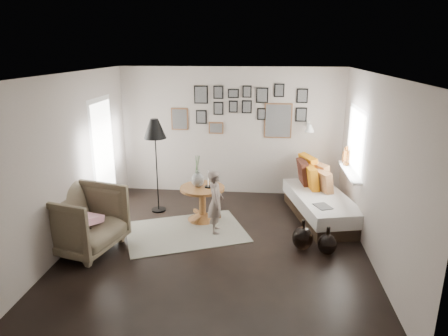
# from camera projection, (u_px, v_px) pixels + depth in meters

# --- Properties ---
(ground) EXTENTS (4.80, 4.80, 0.00)m
(ground) POSITION_uv_depth(u_px,v_px,m) (218.00, 244.00, 6.24)
(ground) COLOR black
(ground) RESTS_ON ground
(wall_back) EXTENTS (4.50, 0.00, 4.50)m
(wall_back) POSITION_uv_depth(u_px,v_px,m) (231.00, 132.00, 8.15)
(wall_back) COLOR #A4988F
(wall_back) RESTS_ON ground
(wall_front) EXTENTS (4.50, 0.00, 4.50)m
(wall_front) POSITION_uv_depth(u_px,v_px,m) (187.00, 239.00, 3.58)
(wall_front) COLOR #A4988F
(wall_front) RESTS_ON ground
(wall_left) EXTENTS (0.00, 4.80, 4.80)m
(wall_left) POSITION_uv_depth(u_px,v_px,m) (71.00, 161.00, 6.08)
(wall_left) COLOR #A4988F
(wall_left) RESTS_ON ground
(wall_right) EXTENTS (0.00, 4.80, 4.80)m
(wall_right) POSITION_uv_depth(u_px,v_px,m) (375.00, 169.00, 5.65)
(wall_right) COLOR #A4988F
(wall_right) RESTS_ON ground
(ceiling) EXTENTS (4.80, 4.80, 0.00)m
(ceiling) POSITION_uv_depth(u_px,v_px,m) (217.00, 74.00, 5.49)
(ceiling) COLOR white
(ceiling) RESTS_ON wall_back
(door_left) EXTENTS (0.00, 2.14, 2.14)m
(door_left) POSITION_uv_depth(u_px,v_px,m) (104.00, 156.00, 7.29)
(door_left) COLOR white
(door_left) RESTS_ON wall_left
(window_right) EXTENTS (0.15, 1.32, 1.30)m
(window_right) POSITION_uv_depth(u_px,v_px,m) (348.00, 167.00, 7.04)
(window_right) COLOR white
(window_right) RESTS_ON wall_right
(gallery_wall) EXTENTS (2.74, 0.03, 1.08)m
(gallery_wall) POSITION_uv_depth(u_px,v_px,m) (245.00, 111.00, 7.98)
(gallery_wall) COLOR brown
(gallery_wall) RESTS_ON wall_back
(wall_sconce) EXTENTS (0.18, 0.36, 0.16)m
(wall_sconce) POSITION_uv_depth(u_px,v_px,m) (310.00, 128.00, 7.70)
(wall_sconce) COLOR white
(wall_sconce) RESTS_ON wall_back
(rug) EXTENTS (2.28, 1.97, 0.01)m
(rug) POSITION_uv_depth(u_px,v_px,m) (186.00, 232.00, 6.65)
(rug) COLOR beige
(rug) RESTS_ON ground
(pedestal_table) EXTENTS (0.78, 0.78, 0.62)m
(pedestal_table) POSITION_uv_depth(u_px,v_px,m) (203.00, 205.00, 7.06)
(pedestal_table) COLOR brown
(pedestal_table) RESTS_ON ground
(vase) EXTENTS (0.22, 0.22, 0.56)m
(vase) POSITION_uv_depth(u_px,v_px,m) (198.00, 177.00, 6.94)
(vase) COLOR black
(vase) RESTS_ON pedestal_table
(candles) EXTENTS (0.13, 0.13, 0.29)m
(candles) POSITION_uv_depth(u_px,v_px,m) (208.00, 180.00, 6.91)
(candles) COLOR black
(candles) RESTS_ON pedestal_table
(daybed) EXTENTS (1.27, 2.12, 0.97)m
(daybed) POSITION_uv_depth(u_px,v_px,m) (320.00, 201.00, 7.20)
(daybed) COLOR black
(daybed) RESTS_ON ground
(magazine_on_daybed) EXTENTS (0.32, 0.36, 0.02)m
(magazine_on_daybed) POSITION_uv_depth(u_px,v_px,m) (323.00, 206.00, 6.54)
(magazine_on_daybed) COLOR black
(magazine_on_daybed) RESTS_ON daybed
(armchair) EXTENTS (1.29, 1.26, 0.96)m
(armchair) POSITION_uv_depth(u_px,v_px,m) (82.00, 220.00, 5.96)
(armchair) COLOR brown
(armchair) RESTS_ON ground
(armchair_cushion) EXTENTS (0.55, 0.56, 0.20)m
(armchair_cushion) POSITION_uv_depth(u_px,v_px,m) (83.00, 219.00, 6.00)
(armchair_cushion) COLOR white
(armchair_cushion) RESTS_ON armchair
(floor_lamp) EXTENTS (0.41, 0.41, 1.74)m
(floor_lamp) POSITION_uv_depth(u_px,v_px,m) (155.00, 132.00, 7.11)
(floor_lamp) COLOR black
(floor_lamp) RESTS_ON ground
(magazine_basket) EXTENTS (0.32, 0.32, 0.36)m
(magazine_basket) POSITION_uv_depth(u_px,v_px,m) (83.00, 240.00, 6.00)
(magazine_basket) COLOR black
(magazine_basket) RESTS_ON ground
(demijohn_large) EXTENTS (0.32, 0.32, 0.48)m
(demijohn_large) POSITION_uv_depth(u_px,v_px,m) (303.00, 238.00, 6.04)
(demijohn_large) COLOR black
(demijohn_large) RESTS_ON ground
(demijohn_small) EXTENTS (0.28, 0.28, 0.43)m
(demijohn_small) POSITION_uv_depth(u_px,v_px,m) (327.00, 244.00, 5.90)
(demijohn_small) COLOR black
(demijohn_small) RESTS_ON ground
(child) EXTENTS (0.30, 0.42, 1.07)m
(child) POSITION_uv_depth(u_px,v_px,m) (216.00, 202.00, 6.51)
(child) COLOR #6E5E57
(child) RESTS_ON ground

